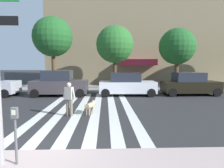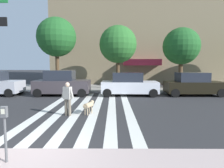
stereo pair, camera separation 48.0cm
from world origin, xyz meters
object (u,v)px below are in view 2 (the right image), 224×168
(parked_car_fourth_in_line, at_px, (193,85))
(street_tree_further, at_px, (181,46))
(street_tree_nearest, at_px, (57,37))
(street_tree_middle, at_px, (118,45))
(pedestrian_dog_walker, at_px, (68,97))
(parked_car_behind_first, at_px, (62,84))
(parked_car_third_in_line, at_px, (129,85))
(dog_on_leash, at_px, (89,105))
(parking_meter_curbside, at_px, (5,126))
(pedestrian_bystander, at_px, (190,79))

(parked_car_fourth_in_line, bearing_deg, street_tree_further, 88.33)
(street_tree_nearest, xyz_separation_m, street_tree_middle, (5.87, -0.09, -0.68))
(street_tree_nearest, distance_m, pedestrian_dog_walker, 10.95)
(parked_car_behind_first, bearing_deg, parked_car_third_in_line, 0.01)
(street_tree_further, height_order, pedestrian_dog_walker, street_tree_further)
(pedestrian_dog_walker, bearing_deg, parked_car_third_in_line, 60.98)
(dog_on_leash, bearing_deg, street_tree_nearest, 114.39)
(parked_car_third_in_line, distance_m, dog_on_leash, 6.45)
(parked_car_third_in_line, distance_m, street_tree_nearest, 8.57)
(parked_car_behind_first, xyz_separation_m, street_tree_nearest, (-1.29, 3.34, 4.12))
(parked_car_fourth_in_line, bearing_deg, pedestrian_dog_walker, -144.03)
(parked_car_behind_first, relative_size, parked_car_third_in_line, 0.97)
(street_tree_middle, bearing_deg, parking_meter_curbside, -101.80)
(pedestrian_dog_walker, bearing_deg, street_tree_nearest, 108.46)
(parked_car_behind_first, bearing_deg, parking_meter_curbside, -81.97)
(parked_car_fourth_in_line, height_order, street_tree_nearest, street_tree_nearest)
(parked_car_third_in_line, bearing_deg, parked_car_fourth_in_line, -0.02)
(street_tree_further, xyz_separation_m, pedestrian_bystander, (0.89, -0.09, -3.15))
(street_tree_nearest, distance_m, pedestrian_bystander, 13.45)
(parking_meter_curbside, height_order, street_tree_middle, street_tree_middle)
(parking_meter_curbside, xyz_separation_m, parked_car_fourth_in_line, (8.99, 11.16, -0.14))
(parked_car_fourth_in_line, relative_size, pedestrian_bystander, 2.74)
(parking_meter_curbside, height_order, street_tree_further, street_tree_further)
(street_tree_middle, height_order, street_tree_further, street_tree_middle)
(parked_car_behind_first, height_order, parked_car_fourth_in_line, parked_car_behind_first)
(parked_car_fourth_in_line, height_order, street_tree_further, street_tree_further)
(dog_on_leash, xyz_separation_m, pedestrian_bystander, (8.64, 9.23, 0.63))
(parked_car_third_in_line, xyz_separation_m, pedestrian_dog_walker, (-3.48, -6.28, 0.04))
(parking_meter_curbside, distance_m, pedestrian_bystander, 17.57)
(pedestrian_dog_walker, height_order, dog_on_leash, pedestrian_dog_walker)
(dog_on_leash, bearing_deg, parking_meter_curbside, -104.32)
(parking_meter_curbside, relative_size, parked_car_behind_first, 0.31)
(parking_meter_curbside, bearing_deg, pedestrian_bystander, 55.41)
(street_tree_further, distance_m, pedestrian_bystander, 3.27)
(pedestrian_bystander, bearing_deg, pedestrian_dog_walker, -135.14)
(dog_on_leash, bearing_deg, parked_car_behind_first, 116.16)
(parked_car_fourth_in_line, xyz_separation_m, pedestrian_dog_walker, (-8.65, -6.28, 0.04))
(parked_car_fourth_in_line, bearing_deg, dog_on_leash, -142.26)
(street_tree_nearest, bearing_deg, parked_car_third_in_line, -26.50)
(dog_on_leash, bearing_deg, pedestrian_dog_walker, -160.54)
(street_tree_further, bearing_deg, parked_car_behind_first, -162.33)
(parked_car_behind_first, xyz_separation_m, parked_car_fourth_in_line, (10.57, -0.00, -0.07))
(street_tree_middle, xyz_separation_m, pedestrian_bystander, (6.97, 0.06, -3.32))
(parked_car_third_in_line, xyz_separation_m, pedestrian_bystander, (6.15, 3.31, 0.19))
(street_tree_middle, distance_m, street_tree_further, 6.08)
(parking_meter_curbside, bearing_deg, street_tree_further, 58.01)
(pedestrian_dog_walker, xyz_separation_m, dog_on_leash, (0.99, 0.35, -0.48))
(parked_car_fourth_in_line, relative_size, street_tree_further, 0.77)
(dog_on_leash, bearing_deg, pedestrian_bystander, 46.90)
(parked_car_behind_first, xyz_separation_m, dog_on_leash, (2.91, -5.93, -0.51))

